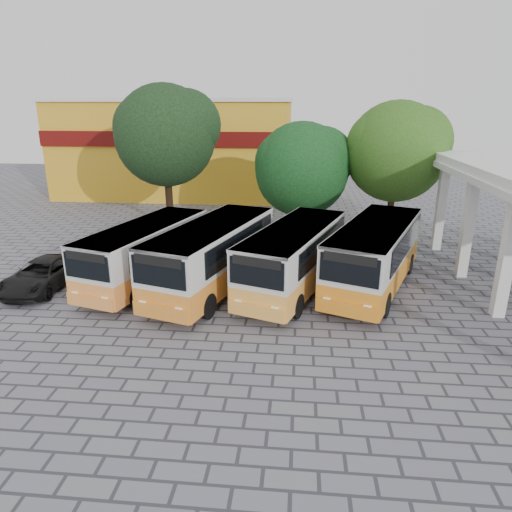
# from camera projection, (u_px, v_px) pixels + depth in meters

# --- Properties ---
(ground) EXTENTS (90.00, 90.00, 0.00)m
(ground) POSITION_uv_depth(u_px,v_px,m) (295.00, 328.00, 16.85)
(ground) COLOR slate
(ground) RESTS_ON ground
(shophouse_block) EXTENTS (20.40, 10.40, 8.30)m
(shophouse_block) POSITION_uv_depth(u_px,v_px,m) (178.00, 147.00, 41.04)
(shophouse_block) COLOR gold
(shophouse_block) RESTS_ON ground
(bus_far_left) EXTENTS (4.30, 8.06, 2.74)m
(bus_far_left) POSITION_uv_depth(u_px,v_px,m) (146.00, 250.00, 20.63)
(bus_far_left) COLOR orange
(bus_far_left) RESTS_ON ground
(bus_centre_left) EXTENTS (4.78, 8.74, 2.97)m
(bus_centre_left) POSITION_uv_depth(u_px,v_px,m) (213.00, 253.00, 19.82)
(bus_centre_left) COLOR orange
(bus_centre_left) RESTS_ON ground
(bus_centre_right) EXTENTS (4.88, 8.47, 2.86)m
(bus_centre_right) POSITION_uv_depth(u_px,v_px,m) (294.00, 255.00, 19.80)
(bus_centre_right) COLOR gold
(bus_centre_right) RESTS_ON ground
(bus_far_right) EXTENTS (5.34, 8.80, 2.96)m
(bus_far_right) POSITION_uv_depth(u_px,v_px,m) (375.00, 252.00, 19.92)
(bus_far_right) COLOR orange
(bus_far_right) RESTS_ON ground
(tree_left) EXTENTS (6.59, 6.28, 9.12)m
(tree_left) POSITION_uv_depth(u_px,v_px,m) (166.00, 132.00, 28.27)
(tree_left) COLOR black
(tree_left) RESTS_ON ground
(tree_middle) EXTENTS (5.97, 5.69, 6.94)m
(tree_middle) POSITION_uv_depth(u_px,v_px,m) (303.00, 166.00, 27.55)
(tree_middle) COLOR #381F0F
(tree_middle) RESTS_ON ground
(tree_right) EXTENTS (6.16, 5.87, 8.12)m
(tree_right) POSITION_uv_depth(u_px,v_px,m) (397.00, 148.00, 26.71)
(tree_right) COLOR #3E2B12
(tree_right) RESTS_ON ground
(parked_car) EXTENTS (2.27, 4.69, 1.29)m
(parked_car) POSITION_uv_depth(u_px,v_px,m) (43.00, 274.00, 20.34)
(parked_car) COLOR black
(parked_car) RESTS_ON ground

